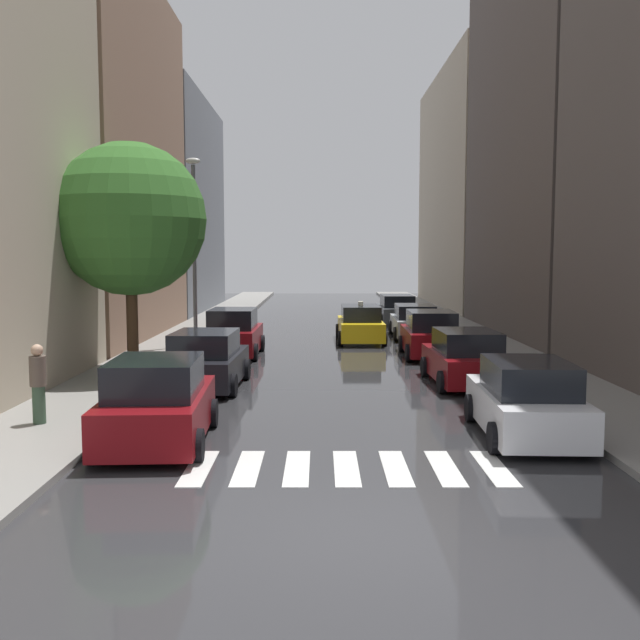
# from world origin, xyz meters

# --- Properties ---
(ground_plane) EXTENTS (28.00, 72.00, 0.04)m
(ground_plane) POSITION_xyz_m (0.00, 24.00, -0.02)
(ground_plane) COLOR #2E2E30
(sidewalk_left) EXTENTS (3.00, 72.00, 0.15)m
(sidewalk_left) POSITION_xyz_m (-6.50, 24.00, 0.07)
(sidewalk_left) COLOR gray
(sidewalk_left) RESTS_ON ground
(sidewalk_right) EXTENTS (3.00, 72.00, 0.15)m
(sidewalk_right) POSITION_xyz_m (6.50, 24.00, 0.07)
(sidewalk_right) COLOR gray
(sidewalk_right) RESTS_ON ground
(crosswalk_stripes) EXTENTS (5.85, 2.20, 0.01)m
(crosswalk_stripes) POSITION_xyz_m (0.00, 3.17, 0.01)
(crosswalk_stripes) COLOR silver
(crosswalk_stripes) RESTS_ON ground
(building_left_mid) EXTENTS (6.00, 14.82, 16.29)m
(building_left_mid) POSITION_xyz_m (-11.00, 23.19, 8.15)
(building_left_mid) COLOR #8C6B56
(building_left_mid) RESTS_ON ground
(building_left_far) EXTENTS (6.00, 15.91, 14.08)m
(building_left_far) POSITION_xyz_m (-11.00, 38.91, 7.04)
(building_left_far) COLOR slate
(building_left_far) RESTS_ON ground
(building_right_mid) EXTENTS (6.00, 15.48, 22.62)m
(building_right_mid) POSITION_xyz_m (11.00, 24.56, 11.31)
(building_right_mid) COLOR #564C47
(building_right_mid) RESTS_ON ground
(building_right_far) EXTENTS (6.00, 19.40, 16.79)m
(building_right_far) POSITION_xyz_m (11.00, 42.42, 8.39)
(building_right_far) COLOR #B2A38C
(building_right_far) RESTS_ON ground
(parked_car_left_nearest) EXTENTS (2.31, 4.21, 1.80)m
(parked_car_left_nearest) POSITION_xyz_m (-3.82, 4.82, 0.83)
(parked_car_left_nearest) COLOR maroon
(parked_car_left_nearest) RESTS_ON ground
(parked_car_left_second) EXTENTS (2.27, 4.19, 1.67)m
(parked_car_left_second) POSITION_xyz_m (-3.80, 10.98, 0.78)
(parked_car_left_second) COLOR black
(parked_car_left_second) RESTS_ON ground
(parked_car_left_third) EXTENTS (2.15, 4.04, 1.82)m
(parked_car_left_third) POSITION_xyz_m (-3.79, 17.47, 0.84)
(parked_car_left_third) COLOR maroon
(parked_car_left_third) RESTS_ON ground
(parked_car_right_nearest) EXTENTS (2.20, 4.22, 1.67)m
(parked_car_right_nearest) POSITION_xyz_m (3.91, 5.36, 0.78)
(parked_car_right_nearest) COLOR silver
(parked_car_right_nearest) RESTS_ON ground
(parked_car_right_second) EXTENTS (2.23, 4.15, 1.65)m
(parked_car_right_second) POSITION_xyz_m (3.86, 11.50, 0.77)
(parked_car_right_second) COLOR maroon
(parked_car_right_second) RESTS_ON ground
(parked_car_right_third) EXTENTS (2.19, 4.16, 1.75)m
(parked_car_right_third) POSITION_xyz_m (3.71, 17.29, 0.81)
(parked_car_right_third) COLOR maroon
(parked_car_right_third) RESTS_ON ground
(parked_car_right_fourth) EXTENTS (2.23, 4.52, 1.54)m
(parked_car_right_fourth) POSITION_xyz_m (3.92, 23.49, 0.73)
(parked_car_right_fourth) COLOR #B2B7BF
(parked_car_right_fourth) RESTS_ON ground
(parked_car_right_fifth) EXTENTS (2.15, 4.79, 1.61)m
(parked_car_right_fifth) POSITION_xyz_m (3.81, 30.16, 0.76)
(parked_car_right_fifth) COLOR #474C51
(parked_car_right_fifth) RESTS_ON ground
(taxi_midroad) EXTENTS (2.10, 4.54, 1.81)m
(taxi_midroad) POSITION_xyz_m (1.30, 21.88, 0.76)
(taxi_midroad) COLOR yellow
(taxi_midroad) RESTS_ON ground
(pedestrian_foreground) EXTENTS (0.36, 0.36, 1.77)m
(pedestrian_foreground) POSITION_xyz_m (-6.71, 6.00, 1.08)
(pedestrian_foreground) COLOR #38513D
(pedestrian_foreground) RESTS_ON sidewalk_left
(street_tree_left) EXTENTS (4.78, 4.78, 7.22)m
(street_tree_left) POSITION_xyz_m (-6.43, 12.92, 4.96)
(street_tree_left) COLOR #513823
(street_tree_left) RESTS_ON sidewalk_left
(lamp_post_left) EXTENTS (0.60, 0.28, 7.55)m
(lamp_post_left) POSITION_xyz_m (-5.55, 19.33, 4.46)
(lamp_post_left) COLOR #595B60
(lamp_post_left) RESTS_ON sidewalk_left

